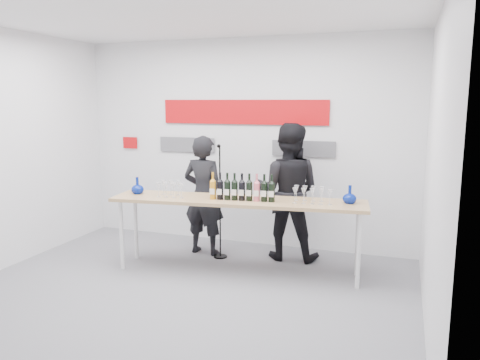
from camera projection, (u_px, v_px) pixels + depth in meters
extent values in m
plane|color=slate|center=(185.00, 292.00, 5.24)|extent=(5.00, 5.00, 0.00)
cube|color=silver|center=(243.00, 143.00, 6.84)|extent=(5.00, 0.04, 3.00)
cube|color=#B8070C|center=(243.00, 112.00, 6.74)|extent=(2.50, 0.02, 0.35)
cube|color=#59595E|center=(187.00, 145.00, 7.12)|extent=(0.90, 0.02, 0.22)
cube|color=#59595E|center=(303.00, 149.00, 6.53)|extent=(0.90, 0.02, 0.22)
cube|color=#B8070C|center=(130.00, 143.00, 7.45)|extent=(0.25, 0.02, 0.18)
cube|color=tan|center=(237.00, 201.00, 5.68)|extent=(3.15, 0.99, 0.04)
cylinder|color=silver|center=(122.00, 235.00, 5.87)|extent=(0.05, 0.05, 0.89)
cylinder|color=silver|center=(359.00, 251.00, 5.25)|extent=(0.05, 0.05, 0.89)
cylinder|color=silver|center=(136.00, 227.00, 6.27)|extent=(0.05, 0.05, 0.89)
cylinder|color=silver|center=(358.00, 240.00, 5.65)|extent=(0.05, 0.05, 0.89)
imported|color=black|center=(204.00, 195.00, 6.43)|extent=(0.63, 0.44, 1.65)
imported|color=black|center=(288.00, 192.00, 6.23)|extent=(0.93, 0.74, 1.83)
cylinder|color=black|center=(220.00, 256.00, 6.39)|extent=(0.18, 0.18, 0.02)
cylinder|color=black|center=(220.00, 203.00, 6.26)|extent=(0.02, 0.02, 1.51)
sphere|color=black|center=(219.00, 146.00, 6.10)|extent=(0.05, 0.05, 0.05)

